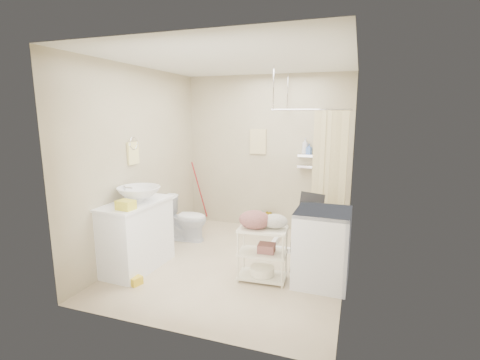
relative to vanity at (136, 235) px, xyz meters
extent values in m
plane|color=beige|center=(1.16, 0.55, -0.44)|extent=(3.20, 3.20, 0.00)
cube|color=silver|center=(1.16, 0.55, 2.16)|extent=(2.80, 3.20, 0.04)
cube|color=#B7AD8E|center=(1.16, 2.15, 0.86)|extent=(2.80, 0.04, 2.60)
cube|color=#B7AD8E|center=(1.16, -1.05, 0.86)|extent=(2.80, 0.04, 2.60)
cube|color=#B7AD8E|center=(-0.24, 0.55, 0.86)|extent=(0.04, 3.20, 2.60)
cube|color=#B7AD8E|center=(2.56, 0.55, 0.86)|extent=(0.04, 3.20, 2.60)
cube|color=white|center=(0.00, 0.00, 0.00)|extent=(0.61, 1.03, 0.88)
imported|color=silver|center=(0.05, 0.05, 0.53)|extent=(0.59, 0.59, 0.18)
cube|color=yellow|center=(0.13, -0.33, 0.50)|extent=(0.21, 0.17, 0.11)
cube|color=yellow|center=(0.23, -0.39, -0.37)|extent=(0.30, 0.26, 0.14)
imported|color=silver|center=(0.12, 1.11, -0.09)|extent=(0.72, 0.45, 0.70)
imported|color=#9B5739|center=(1.14, 2.01, -0.28)|extent=(0.20, 0.17, 0.31)
imported|color=brown|center=(1.28, 1.98, -0.27)|extent=(0.25, 0.25, 0.35)
cube|color=beige|center=(1.01, 2.13, 1.06)|extent=(0.28, 0.03, 0.42)
imported|color=silver|center=(1.82, 2.07, 1.01)|extent=(0.13, 0.13, 0.26)
imported|color=#4C71B9|center=(1.88, 2.06, 0.97)|extent=(0.10, 0.10, 0.17)
cube|color=silver|center=(2.30, 0.36, 0.00)|extent=(0.62, 0.64, 0.89)
camera|label=1|loc=(2.63, -3.57, 1.54)|focal=26.00mm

